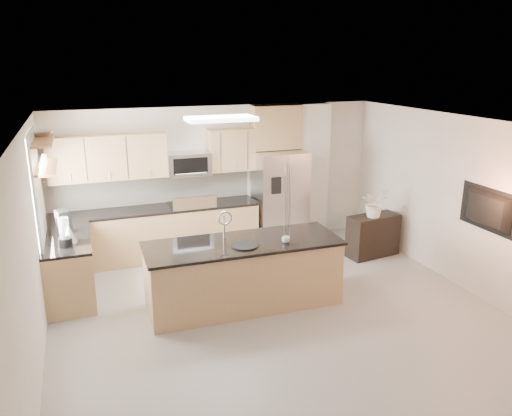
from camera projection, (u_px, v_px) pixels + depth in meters
name	position (u px, v px, depth m)	size (l,w,h in m)	color
floor	(286.00, 324.00, 6.63)	(6.50, 6.50, 0.00)	gray
ceiling	(290.00, 129.00, 5.89)	(6.00, 6.50, 0.02)	white
wall_back	(219.00, 177.00, 9.19)	(6.00, 0.02, 2.60)	silver
wall_front	(480.00, 385.00, 3.33)	(6.00, 0.02, 2.60)	silver
wall_left	(29.00, 264.00, 5.29)	(0.02, 6.50, 2.60)	silver
wall_right	(478.00, 209.00, 7.23)	(0.02, 6.50, 2.60)	silver
back_counter	(157.00, 232.00, 8.75)	(3.55, 0.66, 1.44)	tan
left_counter	(70.00, 267.00, 7.31)	(0.66, 1.50, 0.92)	tan
range	(192.00, 229.00, 8.94)	(0.76, 0.64, 1.14)	black
upper_cabinets	(147.00, 155.00, 8.47)	(3.50, 0.33, 0.75)	tan
microwave	(188.00, 164.00, 8.72)	(0.76, 0.40, 0.40)	silver
refrigerator	(279.00, 198.00, 9.31)	(0.92, 0.78, 1.78)	silver
partition_column	(311.00, 172.00, 9.65)	(0.60, 0.30, 2.60)	silver
window	(37.00, 191.00, 6.87)	(0.04, 1.15, 1.65)	white
shelf_lower	(45.00, 167.00, 6.91)	(0.30, 1.20, 0.04)	#99683D
shelf_upper	(41.00, 141.00, 6.81)	(0.30, 1.20, 0.04)	#99683D
ceiling_fixture	(221.00, 119.00, 7.22)	(1.00, 0.50, 0.06)	white
island	(243.00, 273.00, 7.06)	(2.76, 1.03, 1.37)	tan
credenza	(373.00, 235.00, 8.88)	(0.94, 0.39, 0.75)	black
cup	(286.00, 240.00, 6.89)	(0.11, 0.11, 0.09)	silver
platter	(245.00, 246.00, 6.77)	(0.36, 0.36, 0.02)	black
blender	(65.00, 234.00, 6.80)	(0.18, 0.18, 0.41)	black
kettle	(69.00, 233.00, 6.99)	(0.23, 0.23, 0.29)	silver
coffee_maker	(64.00, 222.00, 7.36)	(0.24, 0.26, 0.34)	black
bowl	(42.00, 133.00, 7.11)	(0.37, 0.37, 0.09)	silver
flower_vase	(375.00, 196.00, 8.59)	(0.68, 0.59, 0.76)	white
television	(484.00, 210.00, 7.01)	(1.08, 0.14, 0.62)	black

